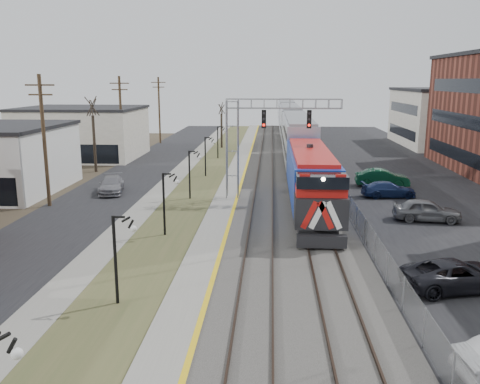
{
  "coord_description": "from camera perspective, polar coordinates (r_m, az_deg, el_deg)",
  "views": [
    {
      "loc": [
        2.59,
        -12.19,
        9.57
      ],
      "look_at": [
        0.65,
        19.24,
        2.6
      ],
      "focal_mm": 38.0,
      "sensor_mm": 36.0,
      "label": 1
    }
  ],
  "objects": [
    {
      "name": "ballast_bed",
      "position": [
        48.15,
        5.14,
        1.09
      ],
      "size": [
        8.0,
        120.0,
        0.2
      ],
      "primitive_type": "cube",
      "color": "#595651",
      "rests_on": "ground"
    },
    {
      "name": "car_street_b",
      "position": [
        45.17,
        -14.25,
        0.77
      ],
      "size": [
        2.96,
        5.13,
        1.4
      ],
      "primitive_type": "imported",
      "rotation": [
        0.0,
        0.0,
        0.22
      ],
      "color": "gray",
      "rests_on": "ground"
    },
    {
      "name": "fence",
      "position": [
        48.32,
        10.14,
        1.83
      ],
      "size": [
        0.04,
        120.0,
        1.6
      ],
      "primitive_type": "cube",
      "color": "gray",
      "rests_on": "ground"
    },
    {
      "name": "signal_gantry",
      "position": [
        40.4,
        1.58,
        6.82
      ],
      "size": [
        9.0,
        1.07,
        8.15
      ],
      "color": "gray",
      "rests_on": "ground"
    },
    {
      "name": "car_lot_c",
      "position": [
        25.83,
        23.16,
        -8.65
      ],
      "size": [
        5.46,
        3.41,
        1.41
      ],
      "primitive_type": "imported",
      "rotation": [
        0.0,
        0.0,
        1.8
      ],
      "color": "black",
      "rests_on": "ground"
    },
    {
      "name": "train",
      "position": [
        72.29,
        5.87,
        7.14
      ],
      "size": [
        3.0,
        85.85,
        5.33
      ],
      "color": "#13339E",
      "rests_on": "ground"
    },
    {
      "name": "platform",
      "position": [
        48.26,
        -0.81,
        1.19
      ],
      "size": [
        2.0,
        120.0,
        0.24
      ],
      "primitive_type": "cube",
      "color": "gray",
      "rests_on": "ground"
    },
    {
      "name": "car_lot_e",
      "position": [
        37.23,
        20.23,
        -1.98
      ],
      "size": [
        4.7,
        2.35,
        1.54
      ],
      "primitive_type": "imported",
      "rotation": [
        0.0,
        0.0,
        1.45
      ],
      "color": "slate",
      "rests_on": "ground"
    },
    {
      "name": "utility_poles",
      "position": [
        41.18,
        -21.11,
        5.28
      ],
      "size": [
        0.28,
        80.28,
        10.0
      ],
      "color": "#4C3823",
      "rests_on": "ground"
    },
    {
      "name": "sidewalk",
      "position": [
        49.09,
        -7.81,
        1.17
      ],
      "size": [
        2.0,
        120.0,
        0.08
      ],
      "primitive_type": "cube",
      "color": "gray",
      "rests_on": "ground"
    },
    {
      "name": "car_lot_d",
      "position": [
        43.86,
        16.33,
        0.23
      ],
      "size": [
        4.59,
        2.18,
        1.29
      ],
      "primitive_type": "imported",
      "rotation": [
        0.0,
        0.0,
        1.66
      ],
      "color": "navy",
      "rests_on": "ground"
    },
    {
      "name": "lampposts",
      "position": [
        32.09,
        -8.43,
        -1.3
      ],
      "size": [
        0.14,
        62.14,
        4.0
      ],
      "color": "black",
      "rests_on": "ground"
    },
    {
      "name": "street_west",
      "position": [
        50.17,
        -12.86,
        1.19
      ],
      "size": [
        7.0,
        120.0,
        0.04
      ],
      "primitive_type": "cube",
      "color": "black",
      "rests_on": "ground"
    },
    {
      "name": "platform_edge",
      "position": [
        48.18,
        0.24,
        1.32
      ],
      "size": [
        0.24,
        120.0,
        0.01
      ],
      "primitive_type": "cube",
      "color": "gold",
      "rests_on": "platform"
    },
    {
      "name": "grass_median",
      "position": [
        48.59,
        -4.34,
        1.12
      ],
      "size": [
        4.0,
        120.0,
        0.06
      ],
      "primitive_type": "cube",
      "color": "#434C28",
      "rests_on": "ground"
    },
    {
      "name": "track_near",
      "position": [
        48.1,
        2.76,
        1.32
      ],
      "size": [
        1.58,
        120.0,
        0.15
      ],
      "color": "#2D2119",
      "rests_on": "ballast_bed"
    },
    {
      "name": "track_far",
      "position": [
        48.18,
        6.93,
        1.27
      ],
      "size": [
        1.58,
        120.0,
        0.15
      ],
      "color": "#2D2119",
      "rests_on": "ballast_bed"
    },
    {
      "name": "car_lot_f",
      "position": [
        48.06,
        15.66,
        1.49
      ],
      "size": [
        4.91,
        2.02,
        1.58
      ],
      "primitive_type": "imported",
      "rotation": [
        0.0,
        0.0,
        1.5
      ],
      "color": "#0B3A22",
      "rests_on": "ground"
    },
    {
      "name": "bare_trees",
      "position": [
        53.77,
        -13.03,
        4.82
      ],
      "size": [
        12.3,
        42.3,
        5.95
      ],
      "color": "#382D23",
      "rests_on": "ground"
    },
    {
      "name": "parking_lot",
      "position": [
        49.98,
        19.02,
        0.78
      ],
      "size": [
        16.0,
        120.0,
        0.04
      ],
      "primitive_type": "cube",
      "color": "black",
      "rests_on": "ground"
    }
  ]
}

